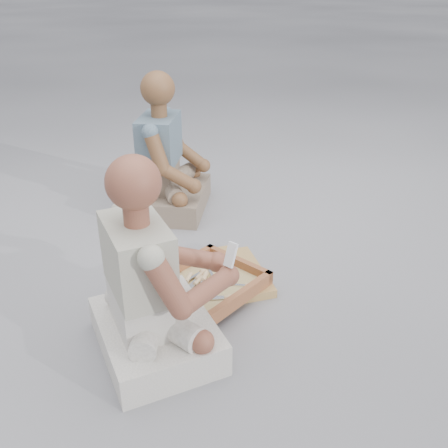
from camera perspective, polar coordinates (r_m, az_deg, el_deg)
ground at (r=2.42m, az=1.45°, el=-7.60°), size 60.00×60.00×0.00m
carved_panel at (r=2.46m, az=-2.81°, el=-6.48°), size 0.75×0.62×0.04m
tool_tray at (r=2.34m, az=-2.14°, el=-7.16°), size 0.58×0.51×0.07m
chisel_0 at (r=2.34m, az=2.73°, el=-7.04°), size 0.17×0.16×0.02m
chisel_1 at (r=2.31m, az=-1.71°, el=-7.06°), size 0.22×0.05×0.02m
chisel_2 at (r=2.25m, az=0.37°, el=-8.44°), size 0.20×0.13×0.02m
chisel_3 at (r=2.26m, az=0.78°, el=-8.33°), size 0.19×0.14×0.02m
chisel_4 at (r=2.36m, az=-4.25°, el=-6.44°), size 0.18×0.15×0.02m
chisel_5 at (r=2.34m, az=-3.21°, el=-6.75°), size 0.21×0.10×0.02m
chisel_6 at (r=2.42m, az=-2.45°, el=-5.39°), size 0.22×0.06×0.02m
chisel_7 at (r=2.36m, az=-2.33°, el=-6.27°), size 0.17×0.16×0.02m
chisel_8 at (r=2.38m, az=-3.01°, el=-6.17°), size 0.20×0.12×0.02m
chisel_9 at (r=2.28m, az=-2.18°, el=-7.67°), size 0.22×0.04×0.02m
chisel_10 at (r=2.50m, az=-2.31°, el=-4.22°), size 0.08×0.22×0.02m
wood_chip_0 at (r=2.69m, az=0.13°, el=-3.63°), size 0.02×0.02×0.00m
wood_chip_1 at (r=2.49m, az=-0.49°, el=-6.42°), size 0.02×0.02×0.00m
wood_chip_2 at (r=2.39m, az=-10.05°, el=-8.57°), size 0.02×0.02×0.00m
wood_chip_3 at (r=2.57m, az=-7.54°, el=-5.53°), size 0.02×0.02×0.00m
wood_chip_4 at (r=2.74m, az=-0.63°, el=-2.97°), size 0.02×0.02×0.00m
wood_chip_5 at (r=2.38m, az=-3.44°, el=-8.27°), size 0.02×0.02×0.00m
wood_chip_6 at (r=2.40m, az=-3.30°, el=-7.94°), size 0.02×0.02×0.00m
wood_chip_7 at (r=2.11m, az=-6.76°, el=-13.97°), size 0.02×0.02×0.00m
craftsman at (r=1.94m, az=-8.27°, el=-7.57°), size 0.61×0.61×0.84m
companion at (r=3.12m, az=-6.60°, el=6.56°), size 0.70×0.70×0.86m
mobile_phone at (r=1.93m, az=0.78°, el=-3.52°), size 0.05×0.05×0.10m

